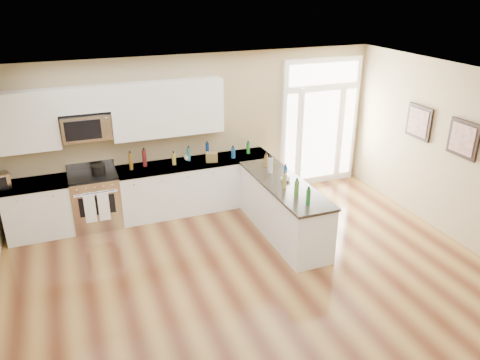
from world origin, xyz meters
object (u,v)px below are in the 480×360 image
object	(u,v)px
kitchen_range	(96,200)
stockpot	(98,169)
toaster_oven	(0,181)
peninsula_cabinet	(283,210)

from	to	relation	value
kitchen_range	stockpot	size ratio (longest dim) A/B	4.66
stockpot	toaster_oven	size ratio (longest dim) A/B	0.80
kitchen_range	toaster_oven	bearing A→B (deg)	-178.32
peninsula_cabinet	kitchen_range	bearing A→B (deg)	153.32
kitchen_range	stockpot	xyz separation A→B (m)	(0.10, -0.03, 0.56)
kitchen_range	toaster_oven	size ratio (longest dim) A/B	3.71
toaster_oven	kitchen_range	bearing A→B (deg)	-11.14
kitchen_range	stockpot	bearing A→B (deg)	-14.82
stockpot	kitchen_range	bearing A→B (deg)	165.18
toaster_oven	peninsula_cabinet	bearing A→B (deg)	-31.05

